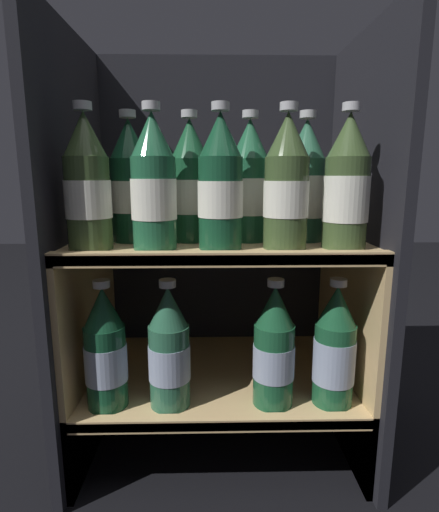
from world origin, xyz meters
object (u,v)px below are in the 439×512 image
at_px(bottle_upper_front_4, 347,187).
at_px(bottle_lower_front_1, 169,351).
at_px(bottle_upper_front_0, 88,186).
at_px(bottle_upper_front_1, 154,187).
at_px(bottle_lower_front_3, 334,350).
at_px(bottle_upper_back_2, 249,185).
at_px(bottle_upper_front_3, 286,186).
at_px(bottle_lower_front_2, 274,350).
at_px(bottle_upper_back_1, 190,185).
at_px(bottle_lower_front_0, 105,352).
at_px(bottle_upper_front_2, 222,186).
at_px(bottle_upper_back_3, 305,186).
at_px(bottle_upper_back_0, 130,185).

bearing_deg(bottle_upper_front_4, bottle_lower_front_1, 180.00).
distance_m(bottle_upper_front_0, bottle_upper_front_1, 0.12).
height_order(bottle_upper_front_1, bottle_lower_front_3, bottle_upper_front_1).
relative_size(bottle_upper_front_1, bottle_upper_back_2, 1.00).
relative_size(bottle_upper_front_3, bottle_lower_front_2, 1.00).
bearing_deg(bottle_upper_front_1, bottle_lower_front_2, 0.00).
height_order(bottle_upper_back_2, bottle_lower_front_1, bottle_upper_back_2).
relative_size(bottle_upper_front_1, bottle_upper_back_1, 1.00).
distance_m(bottle_lower_front_1, bottle_lower_front_3, 0.32).
distance_m(bottle_upper_front_1, bottle_lower_front_0, 0.33).
bearing_deg(bottle_lower_front_3, bottle_upper_front_3, 180.00).
bearing_deg(bottle_upper_back_1, bottle_upper_front_2, -55.74).
height_order(bottle_upper_front_4, bottle_lower_front_0, bottle_upper_front_4).
bearing_deg(bottle_lower_front_0, bottle_upper_front_2, 0.00).
xyz_separation_m(bottle_upper_front_1, bottle_upper_front_3, (0.24, 0.00, 0.00)).
relative_size(bottle_lower_front_0, bottle_lower_front_1, 1.00).
bearing_deg(bottle_upper_front_0, bottle_lower_front_1, 0.00).
xyz_separation_m(bottle_upper_front_2, bottle_upper_front_3, (0.11, 0.00, -0.00)).
bearing_deg(bottle_upper_front_2, bottle_lower_front_1, 180.00).
distance_m(bottle_upper_front_0, bottle_upper_front_3, 0.35).
distance_m(bottle_lower_front_0, bottle_lower_front_1, 0.12).
height_order(bottle_upper_front_0, bottle_upper_front_3, same).
relative_size(bottle_upper_front_1, bottle_lower_front_0, 1.00).
relative_size(bottle_upper_front_0, bottle_upper_back_1, 1.00).
bearing_deg(bottle_upper_front_0, bottle_upper_front_2, 0.00).
bearing_deg(bottle_upper_back_2, bottle_lower_front_2, -63.71).
bearing_deg(bottle_upper_front_3, bottle_upper_back_3, 58.60).
xyz_separation_m(bottle_upper_back_1, bottle_upper_back_2, (0.12, 0.00, -0.00)).
xyz_separation_m(bottle_upper_back_1, bottle_upper_back_3, (0.23, 0.00, -0.00)).
distance_m(bottle_upper_front_4, bottle_lower_front_1, 0.45).
bearing_deg(bottle_upper_front_4, bottle_upper_back_0, 167.57).
bearing_deg(bottle_upper_front_3, bottle_upper_back_1, 153.21).
height_order(bottle_upper_back_3, bottle_lower_front_0, bottle_upper_back_3).
xyz_separation_m(bottle_upper_front_4, bottle_upper_back_1, (-0.28, 0.09, 0.00)).
height_order(bottle_upper_front_2, bottle_lower_front_2, bottle_upper_front_2).
bearing_deg(bottle_upper_back_3, bottle_upper_front_3, -121.40).
bearing_deg(bottle_upper_back_2, bottle_lower_front_0, -162.47).
xyz_separation_m(bottle_lower_front_1, bottle_lower_front_2, (0.20, 0.00, 0.00)).
bearing_deg(bottle_upper_back_3, bottle_upper_back_1, 180.00).
height_order(bottle_lower_front_1, bottle_lower_front_2, same).
height_order(bottle_upper_back_1, bottle_upper_back_2, same).
distance_m(bottle_upper_front_4, bottle_lower_front_3, 0.31).
xyz_separation_m(bottle_upper_back_0, bottle_upper_back_1, (0.12, -0.00, -0.00)).
xyz_separation_m(bottle_upper_front_0, bottle_lower_front_0, (0.01, 0.00, -0.31)).
bearing_deg(bottle_lower_front_0, bottle_upper_front_0, 180.00).
height_order(bottle_upper_front_1, bottle_upper_front_3, same).
xyz_separation_m(bottle_upper_front_4, bottle_lower_front_3, (-0.00, -0.00, -0.31)).
relative_size(bottle_upper_front_1, bottle_lower_front_2, 1.00).
relative_size(bottle_upper_back_0, bottle_upper_back_1, 1.00).
xyz_separation_m(bottle_upper_front_3, bottle_lower_front_1, (-0.22, 0.00, -0.31)).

